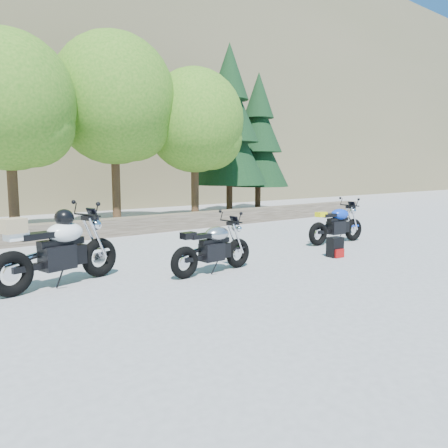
{
  "coord_description": "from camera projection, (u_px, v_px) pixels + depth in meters",
  "views": [
    {
      "loc": [
        -5.49,
        -6.18,
        1.9
      ],
      "look_at": [
        0.2,
        1.0,
        0.75
      ],
      "focal_mm": 35.0,
      "sensor_mm": 36.0,
      "label": 1
    }
  ],
  "objects": [
    {
      "name": "tree_decid_left",
      "position": [
        13.0,
        106.0,
        12.04
      ],
      "size": [
        3.67,
        3.67,
        5.62
      ],
      "color": "#382314",
      "rests_on": "ground"
    },
    {
      "name": "blue_bike",
      "position": [
        337.0,
        225.0,
        11.25
      ],
      "size": [
        1.94,
        0.62,
        0.97
      ],
      "rotation": [
        0.0,
        0.0,
        -0.07
      ],
      "color": "black",
      "rests_on": "ground"
    },
    {
      "name": "silver_bike",
      "position": [
        213.0,
        248.0,
        8.01
      ],
      "size": [
        1.87,
        0.59,
        0.94
      ],
      "rotation": [
        0.0,
        0.0,
        0.07
      ],
      "color": "black",
      "rests_on": "ground"
    },
    {
      "name": "tree_decid_mid",
      "position": [
        117.0,
        104.0,
        14.34
      ],
      "size": [
        4.08,
        4.08,
        6.24
      ],
      "color": "#382314",
      "rests_on": "ground"
    },
    {
      "name": "tree_decid_right",
      "position": [
        198.0,
        125.0,
        15.66
      ],
      "size": [
        3.54,
        3.54,
        5.41
      ],
      "color": "#382314",
      "rests_on": "ground"
    },
    {
      "name": "conifer_near",
      "position": [
        230.0,
        126.0,
        18.16
      ],
      "size": [
        3.17,
        3.17,
        7.06
      ],
      "color": "#382314",
      "rests_on": "ground"
    },
    {
      "name": "conifer_far",
      "position": [
        258.0,
        139.0,
        20.04
      ],
      "size": [
        2.82,
        2.82,
        6.27
      ],
      "color": "#382314",
      "rests_on": "ground"
    },
    {
      "name": "hillside",
      "position": [
        20.0,
        90.0,
        31.11
      ],
      "size": [
        80.0,
        30.0,
        15.0
      ],
      "primitive_type": "cube",
      "color": "olive",
      "rests_on": "ground"
    },
    {
      "name": "white_bike",
      "position": [
        58.0,
        249.0,
        7.08
      ],
      "size": [
        2.24,
        0.84,
        1.26
      ],
      "rotation": [
        0.0,
        0.0,
        0.24
      ],
      "color": "black",
      "rests_on": "ground"
    },
    {
      "name": "ground",
      "position": [
        248.0,
        268.0,
        8.42
      ],
      "size": [
        90.0,
        90.0,
        0.0
      ],
      "primitive_type": "plane",
      "color": "gray",
      "rests_on": "ground"
    },
    {
      "name": "stone_wall",
      "position": [
        122.0,
        227.0,
        12.67
      ],
      "size": [
        22.0,
        0.55,
        0.5
      ],
      "primitive_type": "cube",
      "color": "#483D30",
      "rests_on": "ground"
    },
    {
      "name": "backpack",
      "position": [
        335.0,
        247.0,
        9.5
      ],
      "size": [
        0.34,
        0.3,
        0.44
      ],
      "rotation": [
        0.0,
        0.0,
        -0.09
      ],
      "color": "black",
      "rests_on": "ground"
    }
  ]
}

